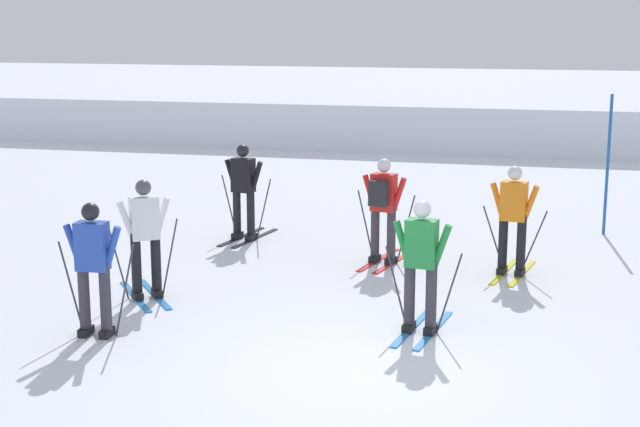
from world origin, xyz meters
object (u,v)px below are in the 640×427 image
object	(u,v)px
skier_white	(145,236)
skier_red	(383,206)
skier_black	(244,189)
skier_orange	(513,217)
trail_marker_pole	(608,165)
skier_blue	(93,266)
skier_green	(421,263)

from	to	relation	value
skier_white	skier_red	bearing A→B (deg)	42.04
skier_black	skier_orange	bearing A→B (deg)	-15.49
skier_black	skier_orange	xyz separation A→B (m)	(4.71, -1.30, -0.00)
skier_black	trail_marker_pole	distance (m)	6.55
skier_blue	trail_marker_pole	world-z (taller)	trail_marker_pole
skier_orange	skier_green	distance (m)	3.17
skier_white	skier_green	distance (m)	3.98
trail_marker_pole	skier_blue	bearing A→B (deg)	-131.60
skier_blue	skier_red	world-z (taller)	same
skier_black	skier_blue	bearing A→B (deg)	-92.29
skier_green	skier_red	distance (m)	3.38
skier_orange	trail_marker_pole	bearing A→B (deg)	64.35
skier_red	trail_marker_pole	bearing A→B (deg)	39.85
skier_black	skier_green	size ratio (longest dim) A/B	1.00
skier_green	skier_blue	size ratio (longest dim) A/B	1.00
skier_orange	skier_red	size ratio (longest dim) A/B	1.00
skier_white	skier_black	size ratio (longest dim) A/B	1.00
skier_white	skier_green	size ratio (longest dim) A/B	1.00
skier_green	skier_red	world-z (taller)	same
skier_red	skier_blue	bearing A→B (deg)	-123.87
skier_blue	skier_white	bearing A→B (deg)	91.41
skier_red	skier_white	bearing A→B (deg)	-137.96
skier_orange	skier_blue	xyz separation A→B (m)	(-4.92, -4.07, 0.00)
skier_black	skier_red	size ratio (longest dim) A/B	1.00
skier_red	trail_marker_pole	xyz separation A→B (m)	(3.59, 2.99, 0.32)
skier_orange	skier_red	world-z (taller)	same
skier_orange	skier_red	xyz separation A→B (m)	(-2.04, 0.22, 0.04)
skier_blue	skier_green	bearing A→B (deg)	15.27
skier_white	skier_red	distance (m)	3.93
skier_black	skier_green	xyz separation A→B (m)	(3.69, -4.31, -0.00)
skier_orange	trail_marker_pole	world-z (taller)	trail_marker_pole
skier_red	trail_marker_pole	distance (m)	4.69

